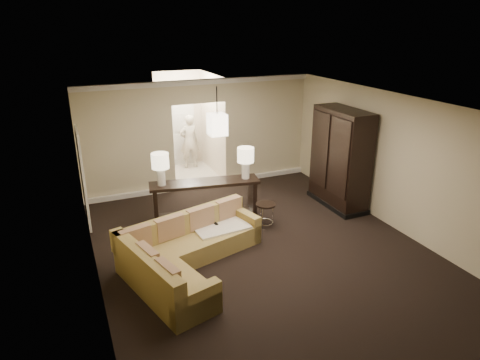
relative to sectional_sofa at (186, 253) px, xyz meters
name	(u,v)px	position (x,y,z in m)	size (l,w,h in m)	color
ground	(269,258)	(1.53, -0.23, -0.32)	(8.00, 8.00, 0.00)	black
wall_back	(200,135)	(1.53, 3.77, 1.08)	(6.00, 0.04, 2.80)	beige
wall_front	(464,332)	(1.53, -4.23, 1.08)	(6.00, 0.04, 2.80)	beige
wall_left	(92,217)	(-1.47, -0.23, 1.08)	(0.04, 8.00, 2.80)	beige
wall_right	(404,166)	(4.53, -0.23, 1.08)	(0.04, 8.00, 2.80)	beige
ceiling	(273,109)	(1.53, -0.23, 2.48)	(6.00, 8.00, 0.02)	white
crown_molding	(199,82)	(1.53, 3.72, 2.41)	(6.00, 0.10, 0.12)	silver
baseboard	(202,184)	(1.53, 3.72, -0.26)	(6.00, 0.10, 0.12)	silver
side_door	(83,179)	(-1.44, 2.57, 0.73)	(0.05, 0.90, 2.10)	silver
foyer	(185,127)	(1.53, 5.11, 0.98)	(1.44, 2.02, 2.80)	beige
sectional_sofa	(186,253)	(0.00, 0.00, 0.00)	(2.84, 2.72, 0.81)	olive
coffee_table	(217,231)	(0.86, 0.77, -0.11)	(1.14, 1.14, 0.44)	white
console_table	(205,197)	(0.96, 1.77, 0.22)	(2.40, 0.93, 0.91)	black
armoire	(340,161)	(4.12, 1.33, 0.78)	(0.69, 1.60, 2.30)	black
drink_table	(266,210)	(2.04, 0.97, 0.05)	(0.42, 0.42, 0.53)	black
table_lamp_left	(160,164)	(0.07, 1.93, 1.05)	(0.36, 0.36, 0.69)	white
table_lamp_right	(246,158)	(1.85, 1.61, 1.05)	(0.36, 0.36, 0.69)	white
pendant_light	(217,124)	(1.53, 2.47, 1.63)	(0.38, 0.38, 1.09)	black
person	(189,139)	(1.71, 5.37, 0.56)	(0.64, 0.43, 1.77)	beige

